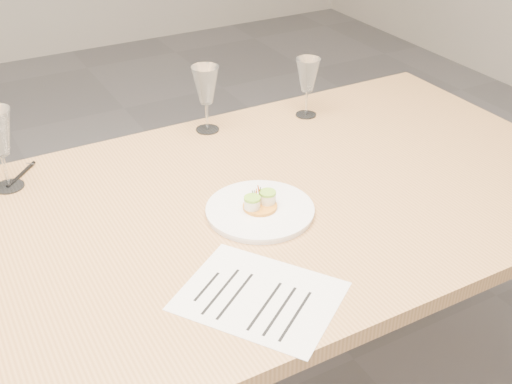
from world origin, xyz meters
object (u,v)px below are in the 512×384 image
recipe_sheet (259,296)px  ballpoint_pen (21,174)px  wine_glass_3 (308,76)px  dinner_plate (260,209)px  dining_table (149,256)px  wine_glass_2 (206,86)px

recipe_sheet → ballpoint_pen: size_ratio=3.66×
recipe_sheet → wine_glass_3: (0.55, 0.68, 0.13)m
recipe_sheet → wine_glass_3: bearing=16.3°
recipe_sheet → dinner_plate: bearing=25.6°
recipe_sheet → dining_table: bearing=75.6°
ballpoint_pen → wine_glass_3: size_ratio=0.57×
dining_table → recipe_sheet: bearing=-69.6°
dining_table → recipe_sheet: 0.35m
wine_glass_3 → dinner_plate: bearing=-133.8°
recipe_sheet → wine_glass_3: size_ratio=2.10×
dining_table → dinner_plate: 0.29m
dinner_plate → wine_glass_3: 0.59m
dining_table → ballpoint_pen: (-0.20, 0.41, 0.07)m
recipe_sheet → wine_glass_2: 0.79m
dining_table → dinner_plate: dinner_plate is taller
ballpoint_pen → dinner_plate: bearing=-93.2°
dinner_plate → recipe_sheet: bearing=-119.6°
wine_glass_2 → dining_table: bearing=-130.3°
dinner_plate → wine_glass_2: wine_glass_2 is taller
ballpoint_pen → wine_glass_3: (0.87, -0.05, 0.13)m
recipe_sheet → wine_glass_2: bearing=37.6°
ballpoint_pen → wine_glass_2: 0.57m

